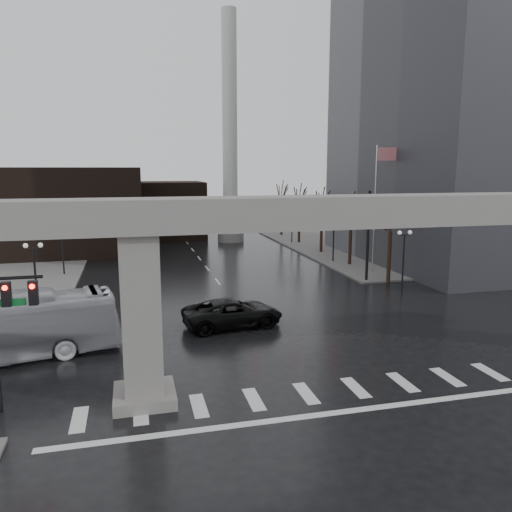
% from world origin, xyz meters
% --- Properties ---
extents(ground, '(160.00, 160.00, 0.00)m').
position_xyz_m(ground, '(0.00, 0.00, 0.00)').
color(ground, black).
rests_on(ground, ground).
extents(sidewalk_ne, '(28.00, 36.00, 0.15)m').
position_xyz_m(sidewalk_ne, '(26.00, 36.00, 0.07)').
color(sidewalk_ne, slate).
rests_on(sidewalk_ne, ground).
extents(elevated_guideway, '(48.00, 2.60, 8.70)m').
position_xyz_m(elevated_guideway, '(1.26, 0.00, 6.88)').
color(elevated_guideway, gray).
rests_on(elevated_guideway, ground).
extents(office_tower, '(22.00, 26.00, 42.00)m').
position_xyz_m(office_tower, '(28.00, 26.00, 21.00)').
color(office_tower, slate).
rests_on(office_tower, ground).
extents(building_far_left, '(16.00, 14.00, 10.00)m').
position_xyz_m(building_far_left, '(-14.00, 42.00, 5.00)').
color(building_far_left, black).
rests_on(building_far_left, ground).
extents(building_far_mid, '(10.00, 10.00, 8.00)m').
position_xyz_m(building_far_mid, '(-2.00, 52.00, 4.00)').
color(building_far_mid, black).
rests_on(building_far_mid, ground).
extents(smokestack, '(3.60, 3.60, 30.00)m').
position_xyz_m(smokestack, '(6.00, 46.00, 13.35)').
color(smokestack, silver).
rests_on(smokestack, ground).
extents(signal_mast_arm, '(12.12, 0.43, 8.00)m').
position_xyz_m(signal_mast_arm, '(8.99, 18.80, 5.83)').
color(signal_mast_arm, black).
rests_on(signal_mast_arm, ground).
extents(signal_left_pole, '(2.30, 0.30, 6.00)m').
position_xyz_m(signal_left_pole, '(-12.25, 0.50, 4.07)').
color(signal_left_pole, black).
rests_on(signal_left_pole, ground).
extents(flagpole_assembly, '(2.06, 0.12, 12.00)m').
position_xyz_m(flagpole_assembly, '(15.29, 22.00, 7.53)').
color(flagpole_assembly, silver).
rests_on(flagpole_assembly, ground).
extents(lamp_right_0, '(1.22, 0.32, 5.11)m').
position_xyz_m(lamp_right_0, '(13.50, 14.00, 3.47)').
color(lamp_right_0, black).
rests_on(lamp_right_0, ground).
extents(lamp_right_1, '(1.22, 0.32, 5.11)m').
position_xyz_m(lamp_right_1, '(13.50, 28.00, 3.47)').
color(lamp_right_1, black).
rests_on(lamp_right_1, ground).
extents(lamp_right_2, '(1.22, 0.32, 5.11)m').
position_xyz_m(lamp_right_2, '(13.50, 42.00, 3.47)').
color(lamp_right_2, black).
rests_on(lamp_right_2, ground).
extents(lamp_left_0, '(1.22, 0.32, 5.11)m').
position_xyz_m(lamp_left_0, '(-13.50, 14.00, 3.47)').
color(lamp_left_0, black).
rests_on(lamp_left_0, ground).
extents(lamp_left_1, '(1.22, 0.32, 5.11)m').
position_xyz_m(lamp_left_1, '(-13.50, 28.00, 3.47)').
color(lamp_left_1, black).
rests_on(lamp_left_1, ground).
extents(lamp_left_2, '(1.22, 0.32, 5.11)m').
position_xyz_m(lamp_left_2, '(-13.50, 42.00, 3.47)').
color(lamp_left_2, black).
rests_on(lamp_left_2, ground).
extents(tree_right_0, '(1.09, 1.58, 7.50)m').
position_xyz_m(tree_right_0, '(14.53, 18.02, 2.79)').
color(tree_right_0, black).
rests_on(tree_right_0, ground).
extents(tree_right_1, '(1.09, 1.61, 7.67)m').
position_xyz_m(tree_right_1, '(14.53, 26.02, 2.85)').
color(tree_right_1, black).
rests_on(tree_right_1, ground).
extents(tree_right_2, '(1.10, 1.63, 7.85)m').
position_xyz_m(tree_right_2, '(14.53, 34.02, 2.91)').
color(tree_right_2, black).
rests_on(tree_right_2, ground).
extents(tree_right_3, '(1.11, 1.66, 8.02)m').
position_xyz_m(tree_right_3, '(14.53, 42.02, 2.98)').
color(tree_right_3, black).
rests_on(tree_right_3, ground).
extents(tree_right_4, '(1.12, 1.69, 8.19)m').
position_xyz_m(tree_right_4, '(14.53, 50.02, 3.04)').
color(tree_right_4, black).
rests_on(tree_right_4, ground).
extents(pickup_truck, '(6.64, 3.69, 1.76)m').
position_xyz_m(pickup_truck, '(-1.23, 9.23, 0.88)').
color(pickup_truck, black).
rests_on(pickup_truck, ground).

